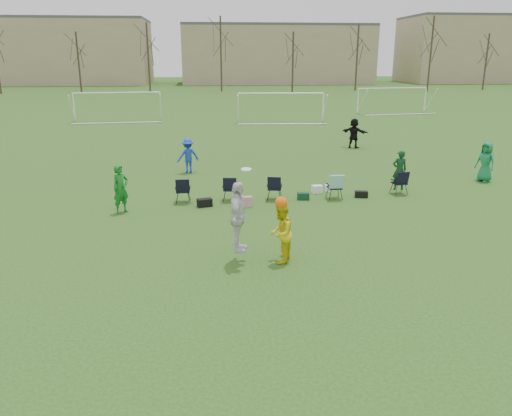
{
  "coord_description": "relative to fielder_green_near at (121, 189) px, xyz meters",
  "views": [
    {
      "loc": [
        -2.12,
        -10.92,
        5.43
      ],
      "look_at": [
        -0.85,
        2.7,
        1.25
      ],
      "focal_mm": 35.0,
      "sensor_mm": 36.0,
      "label": 1
    }
  ],
  "objects": [
    {
      "name": "tree_line",
      "position": [
        5.58,
        63.19,
        4.21
      ],
      "size": [
        110.28,
        3.28,
        11.4
      ],
      "color": "#382B21",
      "rests_on": "ground"
    },
    {
      "name": "goal_mid",
      "position": [
        9.34,
        25.34,
        1.04
      ],
      "size": [
        7.4,
        0.63,
        2.46
      ],
      "rotation": [
        0.0,
        0.0,
        -0.07
      ],
      "color": "white",
      "rests_on": "ground"
    },
    {
      "name": "fielder_blue",
      "position": [
        2.15,
        6.29,
        -0.05
      ],
      "size": [
        1.23,
        0.97,
        1.67
      ],
      "primitive_type": "imported",
      "rotation": [
        0.0,
        0.0,
        3.51
      ],
      "color": "#173AB2",
      "rests_on": "ground"
    },
    {
      "name": "building_row",
      "position": [
        12.07,
        89.34,
        5.1
      ],
      "size": [
        126.0,
        16.0,
        13.0
      ],
      "color": "tan",
      "rests_on": "ground"
    },
    {
      "name": "fielder_black",
      "position": [
        12.03,
        12.26,
        0.02
      ],
      "size": [
        1.64,
        1.46,
        1.81
      ],
      "primitive_type": "imported",
      "rotation": [
        0.0,
        0.0,
        2.47
      ],
      "color": "black",
      "rests_on": "ground"
    },
    {
      "name": "sideline_setup",
      "position": [
        6.94,
        1.33,
        -0.35
      ],
      "size": [
        9.41,
        2.14,
        1.78
      ],
      "color": "#0F371B",
      "rests_on": "ground"
    },
    {
      "name": "fielder_green_far",
      "position": [
        15.49,
        3.29,
        0.01
      ],
      "size": [
        0.92,
        1.04,
        1.79
      ],
      "primitive_type": "imported",
      "rotation": [
        0.0,
        0.0,
        -1.07
      ],
      "color": "#147545",
      "rests_on": "ground"
    },
    {
      "name": "fielder_green_near",
      "position": [
        0.0,
        0.0,
        0.0
      ],
      "size": [
        0.75,
        0.76,
        1.77
      ],
      "primitive_type": "imported",
      "rotation": [
        0.0,
        0.0,
        0.81
      ],
      "color": "#137021",
      "rests_on": "ground"
    },
    {
      "name": "goal_left",
      "position": [
        -4.66,
        27.34,
        1.04
      ],
      "size": [
        7.39,
        0.76,
        2.46
      ],
      "rotation": [
        0.0,
        0.0,
        0.09
      ],
      "color": "white",
      "rests_on": "ground"
    },
    {
      "name": "center_contest",
      "position": [
        4.44,
        -4.96,
        0.22
      ],
      "size": [
        1.94,
        1.2,
        2.65
      ],
      "color": "silver",
      "rests_on": "ground"
    },
    {
      "name": "ground",
      "position": [
        5.34,
        -6.66,
        -0.88
      ],
      "size": [
        260.0,
        260.0,
        0.0
      ],
      "primitive_type": "plane",
      "color": "#254B17",
      "rests_on": "ground"
    },
    {
      "name": "goal_right",
      "position": [
        21.34,
        31.34,
        1.04
      ],
      "size": [
        7.35,
        1.14,
        2.46
      ],
      "rotation": [
        0.0,
        0.0,
        0.14
      ],
      "color": "white",
      "rests_on": "ground"
    }
  ]
}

